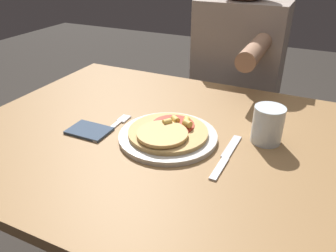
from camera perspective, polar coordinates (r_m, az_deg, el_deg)
name	(u,v)px	position (r m, az deg, el deg)	size (l,w,h in m)	color
dining_table	(182,166)	(0.98, 2.38, -7.04)	(1.27, 0.90, 0.73)	olive
plate	(168,136)	(0.92, 0.00, -1.81)	(0.28, 0.28, 0.01)	beige
pizza	(168,132)	(0.91, -0.08, -1.01)	(0.22, 0.22, 0.04)	tan
fork	(115,126)	(0.99, -9.28, 0.02)	(0.03, 0.18, 0.00)	silver
knife	(226,157)	(0.85, 10.03, -5.29)	(0.03, 0.22, 0.00)	silver
drinking_glass	(268,125)	(0.93, 16.99, 0.21)	(0.08, 0.08, 0.10)	silver
napkin	(89,131)	(0.98, -13.56, -0.79)	(0.12, 0.08, 0.01)	#38475B
person_diner	(237,70)	(1.56, 12.00, 9.60)	(0.39, 0.52, 1.21)	#2D2D38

